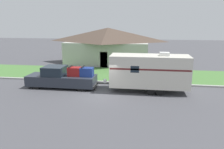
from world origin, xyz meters
TOP-DOWN VIEW (x-y plane):
  - ground_plane at (0.00, 0.00)m, footprint 120.00×120.00m
  - curb_strip at (0.00, 3.75)m, footprint 80.00×0.30m
  - lawn_strip at (0.00, 7.40)m, footprint 80.00×7.00m
  - house_across_street at (-1.91, 14.59)m, footprint 12.51×7.49m
  - pickup_truck at (-4.05, 1.57)m, footprint 6.48×2.06m
  - travel_trailer at (3.92, 1.57)m, footprint 7.96×2.34m
  - mailbox at (1.90, 4.79)m, footprint 0.48×0.20m

SIDE VIEW (x-z plane):
  - ground_plane at x=0.00m, z-range 0.00..0.00m
  - lawn_strip at x=0.00m, z-range 0.00..0.03m
  - curb_strip at x=0.00m, z-range 0.00..0.14m
  - pickup_truck at x=-4.05m, z-range -0.13..1.94m
  - mailbox at x=1.90m, z-range 0.33..1.55m
  - travel_trailer at x=3.92m, z-range 0.09..3.58m
  - house_across_street at x=-1.91m, z-range 0.09..5.25m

